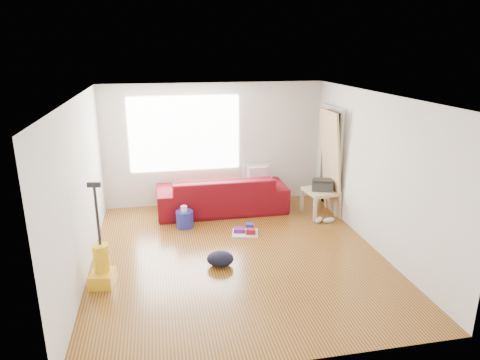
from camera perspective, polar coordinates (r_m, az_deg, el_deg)
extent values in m
cube|color=#542C08|center=(6.91, -0.35, -9.95)|extent=(4.50, 5.00, 0.01)
cube|color=silver|center=(6.18, -0.39, 11.13)|extent=(4.50, 5.00, 0.01)
cube|color=silver|center=(8.82, -3.43, 4.74)|extent=(4.50, 0.01, 2.50)
cube|color=silver|center=(4.18, 6.17, -10.06)|extent=(4.50, 0.01, 2.50)
cube|color=silver|center=(6.43, -20.48, -1.16)|extent=(0.01, 5.00, 2.50)
cube|color=silver|center=(7.19, 17.54, 1.03)|extent=(0.01, 5.00, 2.50)
cube|color=white|center=(8.69, -7.38, 6.12)|extent=(2.20, 0.01, 1.50)
cube|color=silver|center=(8.31, 13.11, 1.74)|extent=(0.06, 0.08, 2.00)
cube|color=silver|center=(9.11, 10.84, 3.24)|extent=(0.06, 0.08, 2.00)
cube|color=silver|center=(8.51, 12.36, 9.31)|extent=(0.06, 0.98, 0.08)
cube|color=black|center=(8.72, 12.13, 2.54)|extent=(0.01, 0.86, 1.98)
imported|color=#5E090B|center=(8.68, -2.38, -4.11)|extent=(2.55, 1.00, 0.75)
cube|color=black|center=(9.06, 2.43, -2.95)|extent=(0.77, 0.51, 0.03)
cube|color=black|center=(8.98, 2.44, -1.61)|extent=(0.77, 0.51, 0.03)
cube|color=black|center=(8.91, 2.46, -0.25)|extent=(0.77, 0.51, 0.03)
cylinder|color=black|center=(8.80, 0.43, -2.07)|extent=(0.02, 0.02, 0.49)
cylinder|color=black|center=(9.13, 0.31, -1.35)|extent=(0.02, 0.02, 0.49)
cylinder|color=black|center=(8.86, 4.65, -2.00)|extent=(0.02, 0.02, 0.49)
cylinder|color=black|center=(9.18, 4.38, -1.28)|extent=(0.02, 0.02, 0.49)
imported|color=black|center=(8.86, 2.48, 0.93)|extent=(0.62, 0.08, 0.36)
cube|color=tan|center=(8.49, 10.88, -1.47)|extent=(0.68, 0.68, 0.06)
cube|color=tan|center=(8.21, 9.96, -3.94)|extent=(0.06, 0.06, 0.45)
cube|color=tan|center=(8.68, 8.27, -2.67)|extent=(0.06, 0.06, 0.45)
cube|color=tan|center=(8.48, 13.36, -3.48)|extent=(0.06, 0.06, 0.45)
cube|color=tan|center=(8.93, 11.54, -2.28)|extent=(0.06, 0.06, 0.45)
cube|color=#2A2A2B|center=(8.45, 10.92, -0.73)|extent=(0.48, 0.42, 0.17)
cube|color=black|center=(8.42, 10.96, -0.05)|extent=(0.43, 0.38, 0.04)
cylinder|color=navy|center=(7.98, -7.34, -6.22)|extent=(0.38, 0.38, 0.31)
cylinder|color=white|center=(7.89, -7.44, -4.87)|extent=(0.11, 0.11, 0.10)
cube|color=silver|center=(7.61, 0.67, -7.13)|extent=(0.52, 0.45, 0.04)
cube|color=maroon|center=(7.54, 1.46, -6.86)|extent=(0.18, 0.14, 0.09)
cube|color=#621677|center=(7.61, -0.06, -6.68)|extent=(0.22, 0.18, 0.07)
cube|color=#1631AE|center=(7.68, 1.33, -6.25)|extent=(0.15, 0.13, 0.13)
ellipsoid|color=black|center=(6.61, -2.64, -11.32)|extent=(0.46, 0.40, 0.22)
ellipsoid|color=silver|center=(8.23, 10.47, -5.23)|extent=(0.25, 0.24, 0.10)
ellipsoid|color=silver|center=(8.25, 11.77, -5.26)|extent=(0.25, 0.14, 0.10)
cube|color=yellow|center=(6.37, -17.81, -12.38)|extent=(0.36, 0.40, 0.20)
cylinder|color=yellow|center=(6.29, -18.00, -9.82)|extent=(0.22, 0.22, 0.38)
cylinder|color=black|center=(6.07, -18.50, -4.60)|extent=(0.04, 0.04, 0.82)
cube|color=black|center=(5.93, -18.90, -0.61)|extent=(0.18, 0.07, 0.07)
cube|color=tan|center=(8.79, 11.59, -4.18)|extent=(0.25, 0.82, 2.04)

